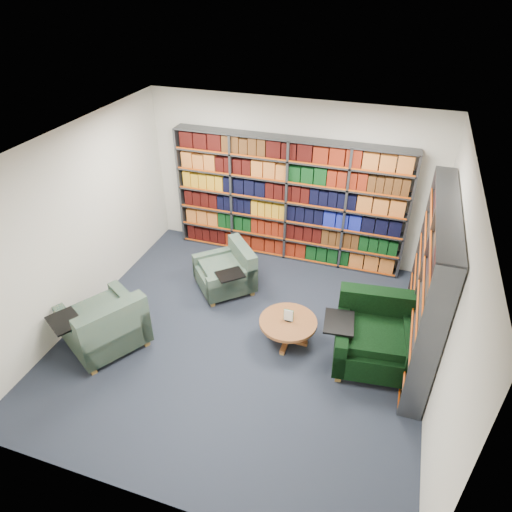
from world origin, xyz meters
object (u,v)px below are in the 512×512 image
(chair_green_right, at_px, (374,336))
(coffee_table, at_px, (288,325))
(chair_teal_left, at_px, (229,272))
(chair_teal_front, at_px, (107,328))

(chair_green_right, relative_size, coffee_table, 1.54)
(coffee_table, bearing_deg, chair_teal_left, 143.03)
(chair_teal_left, bearing_deg, chair_green_right, -19.81)
(chair_teal_left, xyz_separation_m, coffee_table, (1.24, -0.94, 0.00))
(chair_teal_left, distance_m, chair_green_right, 2.56)
(chair_green_right, xyz_separation_m, coffee_table, (-1.16, -0.07, -0.07))
(chair_green_right, distance_m, coffee_table, 1.17)
(chair_green_right, bearing_deg, chair_teal_front, -164.70)
(chair_teal_front, relative_size, coffee_table, 1.63)
(chair_teal_front, bearing_deg, coffee_table, 20.79)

